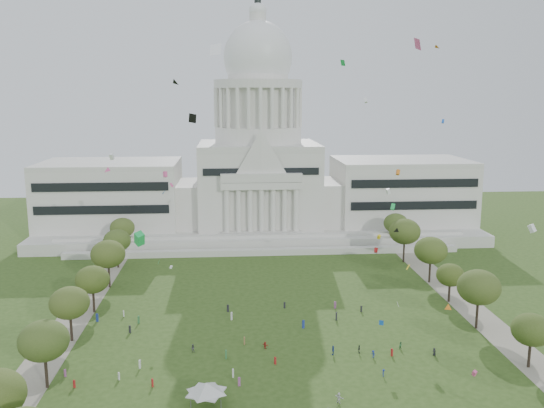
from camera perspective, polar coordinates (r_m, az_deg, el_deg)
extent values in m
plane|color=#2F4918|center=(114.02, 1.75, -16.23)|extent=(400.00, 400.00, 0.00)
cube|color=beige|center=(222.01, -1.34, -2.26)|extent=(160.00, 60.00, 4.00)
cube|color=beige|center=(190.29, -0.83, -4.76)|extent=(130.00, 3.00, 2.00)
cube|color=beige|center=(197.63, -0.97, -3.73)|extent=(140.00, 3.00, 5.00)
cube|color=silver|center=(222.64, -15.63, 0.79)|extent=(50.00, 34.00, 22.00)
cube|color=silver|center=(227.95, 12.60, 1.15)|extent=(50.00, 34.00, 22.00)
cube|color=silver|center=(217.37, -8.44, 0.04)|extent=(12.00, 26.00, 16.00)
cube|color=silver|center=(220.06, 5.73, 0.23)|extent=(12.00, 26.00, 16.00)
cube|color=silver|center=(218.01, -1.35, 1.78)|extent=(44.00, 38.00, 28.00)
cube|color=silver|center=(197.78, -1.05, 1.81)|extent=(28.00, 3.00, 2.40)
cube|color=black|center=(205.72, -16.58, 0.53)|extent=(46.00, 0.40, 11.00)
cube|color=black|center=(211.45, 13.96, 0.92)|extent=(46.00, 0.40, 11.00)
cylinder|color=silver|center=(215.88, -1.37, 6.88)|extent=(32.00, 32.00, 6.00)
cylinder|color=silver|center=(215.46, -1.38, 9.53)|extent=(28.00, 28.00, 14.00)
cylinder|color=beige|center=(215.47, -1.39, 11.79)|extent=(32.40, 32.40, 3.00)
cylinder|color=silver|center=(215.65, -1.40, 13.25)|extent=(22.00, 22.00, 8.00)
ellipsoid|color=white|center=(215.87, -1.40, 14.32)|extent=(25.00, 25.00, 26.20)
cylinder|color=silver|center=(217.16, -1.42, 17.87)|extent=(6.00, 6.00, 5.00)
ellipsoid|color=white|center=(217.56, -1.42, 18.66)|extent=(6.40, 6.40, 5.12)
cylinder|color=black|center=(218.00, -1.43, 19.44)|extent=(2.40, 2.40, 2.00)
cube|color=gray|center=(145.70, -19.06, -10.67)|extent=(8.00, 160.00, 0.04)
cube|color=gray|center=(152.69, 18.99, -9.68)|extent=(8.00, 160.00, 0.04)
cylinder|color=black|center=(114.48, -21.45, -15.29)|extent=(0.56, 0.56, 5.75)
ellipsoid|color=#344B1B|center=(112.03, -21.67, -12.47)|extent=(8.86, 8.86, 7.25)
cylinder|color=black|center=(124.68, 24.13, -13.51)|extent=(0.56, 0.56, 4.92)
ellipsoid|color=#314715|center=(122.72, 24.32, -11.28)|extent=(7.58, 7.58, 6.20)
cylinder|color=black|center=(132.57, -19.27, -11.58)|extent=(0.56, 0.56, 5.47)
ellipsoid|color=#3F501D|center=(130.55, -19.43, -9.22)|extent=(8.42, 8.42, 6.89)
cylinder|color=black|center=(139.40, 19.64, -10.33)|extent=(0.56, 0.56, 6.20)
ellipsoid|color=#3A4D1C|center=(137.26, 19.81, -7.76)|extent=(9.55, 9.55, 7.82)
cylinder|color=black|center=(147.42, -17.25, -9.23)|extent=(0.56, 0.56, 5.27)
ellipsoid|color=#374B16|center=(145.66, -17.37, -7.15)|extent=(8.12, 8.12, 6.65)
cylinder|color=black|center=(154.51, 17.15, -8.44)|extent=(0.56, 0.56, 4.56)
ellipsoid|color=#374914|center=(153.04, 17.25, -6.73)|extent=(7.01, 7.01, 5.74)
cylinder|color=black|center=(164.42, -15.83, -6.94)|extent=(0.56, 0.56, 6.03)
ellipsoid|color=#3D4D1A|center=(162.65, -15.94, -4.79)|extent=(9.29, 9.29, 7.60)
cylinder|color=black|center=(168.25, 15.36, -6.52)|extent=(0.56, 0.56, 5.97)
ellipsoid|color=#3D521A|center=(166.53, 15.46, -4.44)|extent=(9.19, 9.19, 7.52)
cylinder|color=black|center=(182.20, -15.02, -5.28)|extent=(0.56, 0.56, 5.41)
ellipsoid|color=#354C1A|center=(180.75, -15.11, -3.53)|extent=(8.33, 8.33, 6.81)
cylinder|color=black|center=(186.13, 12.93, -4.69)|extent=(0.56, 0.56, 6.37)
ellipsoid|color=#3B4E1B|center=(184.50, 13.01, -2.67)|extent=(9.82, 9.82, 8.03)
cylinder|color=black|center=(199.72, -14.54, -3.88)|extent=(0.56, 0.56, 5.32)
ellipsoid|color=#3E521E|center=(198.42, -14.61, -2.30)|extent=(8.19, 8.19, 6.70)
cylinder|color=black|center=(203.55, 12.11, -3.48)|extent=(0.56, 0.56, 5.47)
ellipsoid|color=#39521E|center=(202.24, 12.18, -1.88)|extent=(8.42, 8.42, 6.89)
cylinder|color=#4C4C4C|center=(101.33, -8.04, -19.31)|extent=(0.12, 0.12, 2.21)
cylinder|color=#4C4C4C|center=(101.11, -5.08, -19.31)|extent=(0.12, 0.12, 2.21)
cylinder|color=#4C4C4C|center=(105.63, -7.86, -17.97)|extent=(0.12, 0.12, 2.21)
cylinder|color=#4C4C4C|center=(105.43, -5.04, -17.97)|extent=(0.12, 0.12, 2.21)
cube|color=silver|center=(102.76, -6.52, -18.05)|extent=(6.87, 6.87, 0.18)
pyramid|color=silver|center=(102.30, -6.53, -17.57)|extent=(9.62, 9.62, 1.77)
imported|color=#26262B|center=(124.15, 15.78, -13.90)|extent=(0.88, 0.92, 1.58)
imported|color=#33723F|center=(125.33, 12.65, -13.52)|extent=(0.88, 0.84, 1.55)
imported|color=navy|center=(120.58, 9.98, -14.42)|extent=(0.98, 1.10, 1.53)
imported|color=navy|center=(120.61, 6.07, -14.19)|extent=(0.96, 1.29, 1.97)
imported|color=#B21E1E|center=(122.61, -0.69, -13.82)|extent=(1.47, 1.29, 1.52)
imported|color=#4C4C51|center=(122.15, -7.86, -13.96)|extent=(0.85, 0.53, 1.74)
imported|color=navy|center=(113.74, 10.99, -16.10)|extent=(0.76, 1.03, 1.43)
imported|color=#26262B|center=(122.00, 8.62, -14.03)|extent=(0.75, 1.09, 1.70)
imported|color=silver|center=(104.00, 6.63, -18.54)|extent=(1.69, 1.73, 1.87)
cube|color=#994C8C|center=(118.20, -19.81, -15.47)|extent=(0.46, 0.42, 1.47)
cube|color=#B21E1E|center=(116.27, 0.32, -15.26)|extent=(0.44, 0.45, 1.47)
cube|color=#26262B|center=(143.39, 8.84, -10.23)|extent=(0.47, 0.44, 1.52)
cube|color=silver|center=(117.36, -12.96, -15.22)|extent=(0.36, 0.50, 1.73)
cube|color=#33723F|center=(138.39, -13.08, -11.10)|extent=(0.41, 0.54, 1.81)
cube|color=#B21E1E|center=(113.72, -19.00, -16.50)|extent=(0.46, 0.42, 1.47)
cube|color=#26262B|center=(142.09, -4.39, -10.26)|extent=(0.56, 0.53, 1.81)
cube|color=navy|center=(141.86, -16.93, -10.72)|extent=(0.60, 0.53, 1.92)
cube|color=silver|center=(111.69, -3.88, -16.37)|extent=(0.34, 0.48, 1.66)
cube|color=#994C8C|center=(144.76, 6.27, -9.92)|extent=(0.52, 0.53, 1.72)
cube|color=#26262B|center=(137.62, 6.39, -10.99)|extent=(0.46, 0.58, 1.90)
cube|color=#B21E1E|center=(121.92, 11.79, -14.19)|extent=(0.43, 0.49, 1.56)
cube|color=silver|center=(137.20, -4.03, -11.02)|extent=(0.45, 0.57, 1.89)
cube|color=#B21E1E|center=(110.44, -11.76, -16.95)|extent=(0.41, 0.48, 1.54)
cube|color=#994C8C|center=(108.75, -3.27, -17.17)|extent=(0.47, 0.34, 1.64)
cube|color=#33723F|center=(118.70, -4.58, -14.63)|extent=(0.35, 0.51, 1.84)
cube|color=navy|center=(132.57, 3.12, -11.80)|extent=(0.58, 0.58, 1.91)
cube|color=#26262B|center=(144.02, 1.25, -9.99)|extent=(0.48, 0.48, 1.57)
cube|color=olive|center=(124.65, -2.75, -13.37)|extent=(0.28, 0.44, 1.65)
cube|color=silver|center=(114.19, -14.93, -16.15)|extent=(0.42, 0.46, 1.47)
cube|color=#26262B|center=(133.70, -13.90, -11.96)|extent=(0.52, 0.50, 1.70)
cube|color=silver|center=(143.21, -14.48, -10.48)|extent=(0.35, 0.45, 1.51)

